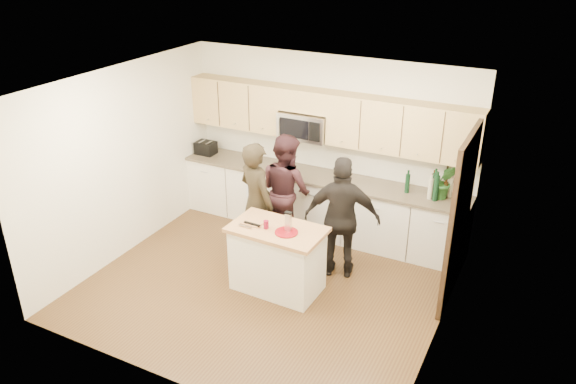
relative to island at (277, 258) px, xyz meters
The scene contains 21 objects.
floor 0.48m from the island, behind, with size 4.50×4.50×0.00m, color #543A1C.
room_shell 1.29m from the island, behind, with size 4.52×4.02×2.71m.
back_cabinetry 1.70m from the island, 95.67° to the left, with size 4.50×0.66×0.94m.
upper_cabinetry 2.31m from the island, 94.19° to the left, with size 4.50×0.33×0.75m.
microwave 2.21m from the island, 104.88° to the left, with size 0.76×0.41×0.40m.
doorway 2.36m from the island, 23.59° to the left, with size 0.06×1.25×2.20m.
framed_picture 2.79m from the island, 48.07° to the left, with size 0.30×0.03×0.38m.
dish_towel 1.90m from the island, 126.66° to the left, with size 0.34×0.60×0.48m.
island is the anchor object (origin of this frame).
red_plate 0.48m from the island, 19.35° to the right, with size 0.29×0.29×0.02m, color maroon.
box_grater 0.61m from the island, ahead, with size 0.09×0.06×0.25m.
drink_glass 0.52m from the island, 150.46° to the right, with size 0.07×0.07×0.10m, color maroon.
cutting_board 0.57m from the island, behind, with size 0.26×0.17×0.02m, color #AF7649.
tongs 0.57m from the island, 163.97° to the right, with size 0.23×0.03×0.02m, color black.
knife 0.62m from the island, 154.97° to the right, with size 0.20×0.02×0.01m, color silver.
toaster 2.84m from the island, 143.01° to the left, with size 0.31×0.25×0.21m.
bottle_cluster 2.40m from the island, 47.85° to the left, with size 0.63×0.29×0.43m.
orchid 2.51m from the island, 45.79° to the left, with size 0.28×0.22×0.50m, color #2B6729.
woman_left 0.93m from the island, 138.15° to the left, with size 0.64×0.42×1.76m, color black.
woman_center 1.28m from the island, 111.89° to the left, with size 0.84×0.65×1.72m, color #32191C.
woman_right 1.00m from the island, 49.17° to the left, with size 1.00×0.42×1.71m, color black.
Camera 1 is at (3.10, -5.46, 4.29)m, focal length 35.00 mm.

